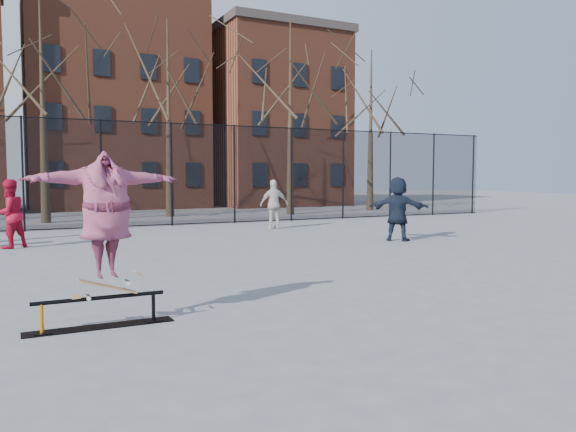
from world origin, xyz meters
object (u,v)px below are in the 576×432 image
skate_rail (100,315)px  skater (106,225)px  bystander_white (274,204)px  bystander_red (9,214)px  bystander_navy (398,209)px  skateboard (108,292)px

skate_rail → skater: size_ratio=0.93×
skate_rail → bystander_white: 13.55m
bystander_red → bystander_navy: (10.37, -3.24, 0.03)m
skateboard → bystander_white: bystander_white is taller
skate_rail → bystander_red: size_ratio=1.00×
skate_rail → bystander_white: (7.69, 11.13, 0.74)m
skate_rail → skateboard: 0.31m
bystander_red → skate_rail: bearing=64.0°
skateboard → skater: bearing=0.0°
skate_rail → skateboard: (0.11, 0.00, 0.30)m
bystander_red → skateboard: bearing=64.6°
skater → bystander_navy: 11.06m
skateboard → bystander_white: bearing=55.7°
skate_rail → bystander_red: 9.35m
skate_rail → bystander_navy: bystander_navy is taller
bystander_navy → skater: bearing=79.8°
skate_rail → bystander_red: (-1.00, 9.27, 0.76)m
skate_rail → skater: (0.11, 0.00, 1.15)m
skater → skate_rail: bearing=173.6°
skater → bystander_navy: (9.26, 6.03, -0.36)m
skateboard → skater: 0.86m
bystander_white → bystander_navy: bystander_navy is taller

